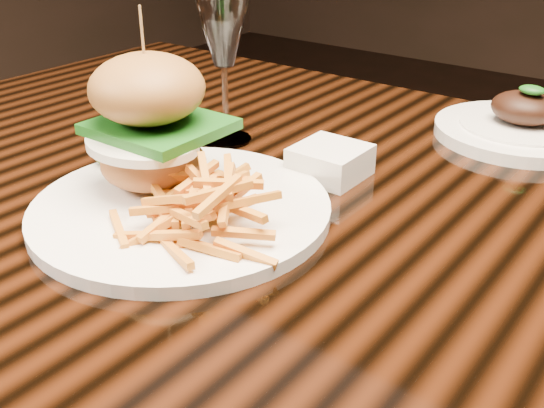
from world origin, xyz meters
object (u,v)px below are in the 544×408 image
Objects in this scene: burger_plate at (172,165)px; far_dish at (520,127)px; dining_table at (355,254)px; wine_glass at (223,35)px.

far_dish is (0.24, 0.47, -0.04)m from burger_plate.
dining_table is 4.76× the size of burger_plate.
wine_glass is 0.84× the size of far_dish.
dining_table is at bearing -11.85° from wine_glass.
burger_plate is at bearing -116.75° from far_dish.
burger_plate is 0.25m from wine_glass.
burger_plate is 1.64× the size of wine_glass.
burger_plate is at bearing -64.26° from wine_glass.
burger_plate is 0.53m from far_dish.
dining_table is 0.25m from burger_plate.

